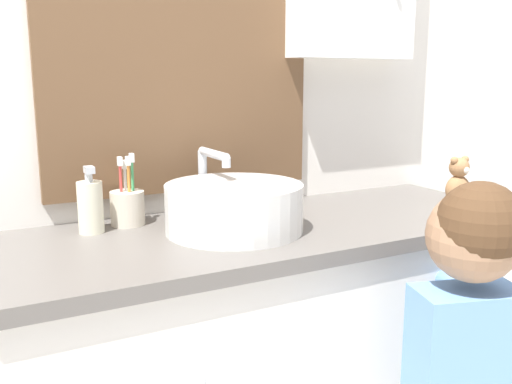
{
  "coord_description": "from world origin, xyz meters",
  "views": [
    {
      "loc": [
        -0.7,
        -0.86,
        1.15
      ],
      "look_at": [
        -0.08,
        0.29,
        0.89
      ],
      "focal_mm": 40.0,
      "sensor_mm": 36.0,
      "label": 1
    }
  ],
  "objects": [
    {
      "name": "teddy_bear",
      "position": [
        0.59,
        0.3,
        0.85
      ],
      "size": [
        0.08,
        0.07,
        0.14
      ],
      "color": "#9E7047",
      "rests_on": "vanity_counter"
    },
    {
      "name": "vanity_counter",
      "position": [
        0.0,
        0.34,
        0.39
      ],
      "size": [
        1.37,
        0.51,
        0.79
      ],
      "color": "silver",
      "rests_on": "ground_plane"
    },
    {
      "name": "soap_dispenser",
      "position": [
        -0.42,
        0.48,
        0.85
      ],
      "size": [
        0.06,
        0.06,
        0.16
      ],
      "color": "beige",
      "rests_on": "vanity_counter"
    },
    {
      "name": "toothbrush_holder",
      "position": [
        -0.33,
        0.52,
        0.83
      ],
      "size": [
        0.08,
        0.08,
        0.18
      ],
      "color": "beige",
      "rests_on": "vanity_counter"
    },
    {
      "name": "sink_basin",
      "position": [
        -0.12,
        0.34,
        0.85
      ],
      "size": [
        0.33,
        0.38,
        0.18
      ],
      "color": "silver",
      "rests_on": "vanity_counter"
    },
    {
      "name": "wall_back",
      "position": [
        0.02,
        0.62,
        1.27
      ],
      "size": [
        3.2,
        0.18,
        2.5
      ],
      "color": "silver",
      "rests_on": "ground_plane"
    },
    {
      "name": "child_figure",
      "position": [
        0.2,
        -0.1,
        0.59
      ],
      "size": [
        0.32,
        0.43,
        0.95
      ],
      "color": "slate",
      "rests_on": "ground_plane"
    }
  ]
}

